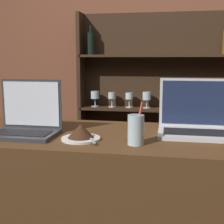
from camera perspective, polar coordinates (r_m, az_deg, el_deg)
name	(u,v)px	position (r m, az deg, el deg)	size (l,w,h in m)	color
back_wall	(154,62)	(2.69, 7.73, 9.12)	(7.00, 0.06, 2.70)	brown
back_shelf	(165,114)	(2.64, 9.67, -0.34)	(1.44, 0.18, 1.75)	#332114
laptop_near	(27,122)	(1.50, -15.36, -1.71)	(0.30, 0.21, 0.25)	#333338
laptop_far	(195,122)	(1.52, 14.87, -1.75)	(0.34, 0.25, 0.26)	silver
cake_plate	(81,133)	(1.37, -5.72, -3.83)	(0.17, 0.18, 0.07)	silver
water_glass	(135,130)	(1.28, 4.22, -3.25)	(0.07, 0.07, 0.18)	silver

